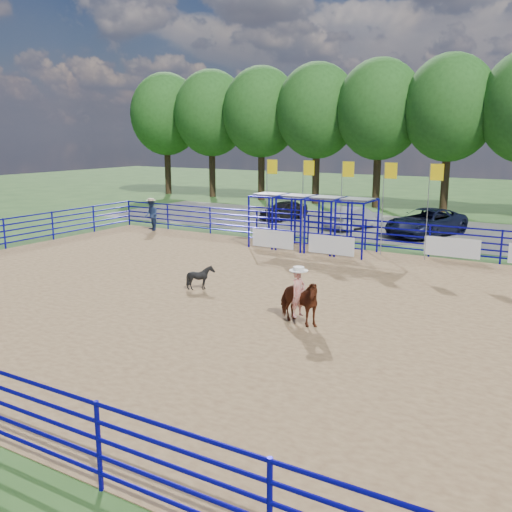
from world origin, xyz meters
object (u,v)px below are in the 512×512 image
object	(u,v)px
car_b	(354,217)
car_c	(426,222)
horse_and_rider	(298,296)
calf	(201,277)
car_a	(284,210)
spectator_cowboy	(151,215)

from	to	relation	value
car_b	car_c	xyz separation A→B (m)	(4.21, -0.24, 0.07)
car_b	horse_and_rider	bearing A→B (deg)	120.43
calf	car_a	bearing A→B (deg)	22.34
calf	spectator_cowboy	distance (m)	13.35
car_a	car_c	bearing A→B (deg)	4.17
horse_and_rider	car_b	size ratio (longest dim) A/B	0.60
car_c	car_b	bearing A→B (deg)	-165.50
spectator_cowboy	horse_and_rider	bearing A→B (deg)	-35.82
calf	car_b	distance (m)	15.48
spectator_cowboy	car_a	distance (m)	8.87
horse_and_rider	car_b	bearing A→B (deg)	105.90
car_a	spectator_cowboy	bearing A→B (deg)	-108.72
calf	spectator_cowboy	bearing A→B (deg)	52.35
calf	car_c	xyz separation A→B (m)	(3.99, 15.23, 0.28)
car_a	car_c	size ratio (longest dim) A/B	0.69
horse_and_rider	car_c	xyz separation A→B (m)	(-0.66, 16.86, -0.11)
calf	spectator_cowboy	size ratio (longest dim) A/B	0.48
car_a	car_b	distance (m)	5.30
car_a	car_c	xyz separation A→B (m)	(9.40, -1.29, 0.12)
spectator_cowboy	car_b	world-z (taller)	spectator_cowboy
car_a	car_b	size ratio (longest dim) A/B	0.90
spectator_cowboy	car_b	bearing A→B (deg)	34.07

